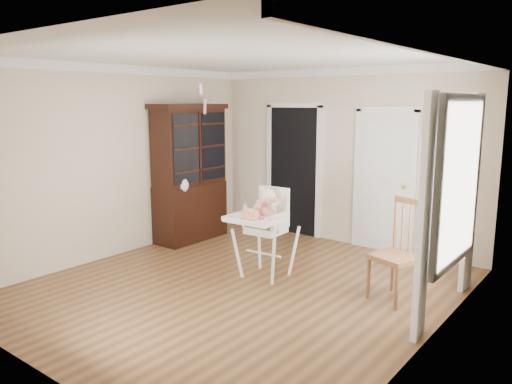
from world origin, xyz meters
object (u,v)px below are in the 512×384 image
Objects in this scene: cake at (251,215)px; sippy_cup at (245,209)px; china_cabinet at (190,173)px; high_chair at (266,222)px; dining_chair at (398,254)px.

cake is 0.30m from sippy_cup.
cake is 2.23m from china_cabinet.
dining_chair is (1.61, 0.29, -0.18)m from high_chair.
high_chair is 1.65m from dining_chair.
china_cabinet is at bearing -167.65° from dining_chair.
dining_chair is (1.85, 0.41, -0.34)m from sippy_cup.
china_cabinet is (-1.77, 0.78, 0.21)m from sippy_cup.
cake is at bearing -141.49° from dining_chair.
high_chair is at bearing -151.40° from dining_chair.
high_chair is at bearing -18.52° from china_cabinet.
cake is (-0.00, -0.30, 0.15)m from high_chair.
high_chair is 4.63× the size of cake.
cake is 1.57× the size of sippy_cup.
china_cabinet reaches higher than cake.
china_cabinet is 1.89× the size of dining_chair.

